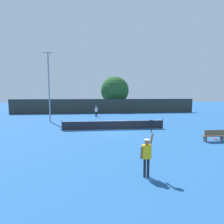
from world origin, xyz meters
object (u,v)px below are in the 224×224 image
player_serving (147,152)px  tennis_ball (132,134)px  player_receiving (96,110)px  light_pole (49,83)px  large_tree (115,91)px  spare_racket (215,139)px  parked_car_near (67,107)px  parked_car_mid (90,107)px  parked_car_far (132,106)px  courtside_bench (214,136)px

player_serving → tennis_ball: bearing=82.2°
player_receiving → light_pole: size_ratio=0.18×
light_pole → player_serving: bearing=-63.5°
large_tree → spare_racket: bearing=-76.8°
player_receiving → parked_car_near: player_receiving is taller
parked_car_near → parked_car_mid: same height
player_receiving → tennis_ball: 13.16m
player_serving → spare_racket: player_serving is taller
player_serving → spare_racket: size_ratio=5.02×
spare_racket → parked_car_far: (-0.96, 27.94, 0.76)m
light_pole → parked_car_mid: (4.97, 15.47, -4.42)m
player_serving → player_receiving: bearing=95.6°
light_pole → parked_car_far: size_ratio=2.10×
parked_car_mid → player_receiving: bearing=-81.2°
large_tree → parked_car_mid: bearing=159.5°
parked_car_far → courtside_bench: bearing=-82.3°
player_receiving → parked_car_mid: size_ratio=0.40×
player_serving → player_receiving: player_serving is taller
player_receiving → parked_car_near: size_ratio=0.39×
parked_car_near → light_pole: bearing=-83.7°
spare_racket → parked_car_near: (-16.31, 28.03, 0.76)m
courtside_bench → light_pole: bearing=143.6°
tennis_ball → spare_racket: bearing=-21.7°
player_serving → parked_car_far: player_serving is taller
player_receiving → large_tree: large_tree is taller
player_receiving → light_pole: light_pole is taller
player_receiving → parked_car_far: size_ratio=0.39×
parked_car_far → player_receiving: bearing=-117.5°
parked_car_near → spare_racket: bearing=-55.0°
large_tree → parked_car_far: (4.67, 3.89, -3.64)m
large_tree → parked_car_mid: 6.67m
light_pole → parked_car_far: (14.88, 17.40, -4.42)m
courtside_bench → parked_car_mid: bearing=111.0°
player_receiving → light_pole: bearing=37.6°
light_pole → courtside_bench: bearing=-36.4°
spare_racket → courtside_bench: 1.03m
light_pole → large_tree: 16.95m
parked_car_far → spare_racket: bearing=-81.0°
tennis_ball → parked_car_near: 27.31m
tennis_ball → courtside_bench: bearing=-29.2°
tennis_ball → parked_car_mid: size_ratio=0.02×
player_serving → spare_racket: bearing=38.0°
courtside_bench → spare_racket: bearing=49.5°
tennis_ball → parked_car_near: bearing=111.2°
player_serving → parked_car_near: (-8.69, 33.99, -0.38)m
large_tree → parked_car_far: large_tree is taller
courtside_bench → parked_car_far: parked_car_far is taller
parked_car_near → parked_car_far: 15.34m
tennis_ball → light_pole: size_ratio=0.01×
courtside_bench → player_receiving: bearing=119.6°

